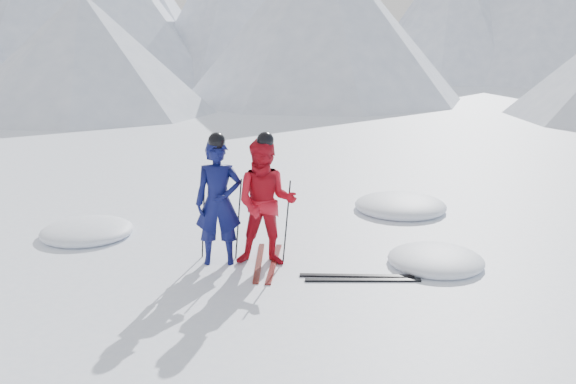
# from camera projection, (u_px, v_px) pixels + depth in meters

# --- Properties ---
(ground) EXTENTS (160.00, 160.00, 0.00)m
(ground) POSITION_uv_depth(u_px,v_px,m) (390.00, 275.00, 9.13)
(ground) COLOR white
(ground) RESTS_ON ground
(skier_blue) EXTENTS (0.81, 0.62, 1.97)m
(skier_blue) POSITION_uv_depth(u_px,v_px,m) (218.00, 203.00, 9.42)
(skier_blue) COLOR #0C1049
(skier_blue) RESTS_ON ground
(skier_red) EXTENTS (1.05, 0.86, 1.99)m
(skier_red) POSITION_uv_depth(u_px,v_px,m) (266.00, 203.00, 9.37)
(skier_red) COLOR red
(skier_red) RESTS_ON ground
(pole_blue_left) EXTENTS (0.13, 0.09, 1.31)m
(pole_blue_left) POSITION_uv_depth(u_px,v_px,m) (203.00, 219.00, 9.69)
(pole_blue_left) COLOR black
(pole_blue_left) RESTS_ON ground
(pole_blue_right) EXTENTS (0.13, 0.08, 1.31)m
(pole_blue_right) POSITION_uv_depth(u_px,v_px,m) (238.00, 219.00, 9.70)
(pole_blue_right) COLOR black
(pole_blue_right) RESTS_ON ground
(pole_red_left) EXTENTS (0.13, 0.10, 1.32)m
(pole_red_left) POSITION_uv_depth(u_px,v_px,m) (251.00, 218.00, 9.73)
(pole_red_left) COLOR black
(pole_red_left) RESTS_ON ground
(pole_red_right) EXTENTS (0.13, 0.09, 1.32)m
(pole_red_right) POSITION_uv_depth(u_px,v_px,m) (287.00, 222.00, 9.54)
(pole_red_right) COLOR black
(pole_red_right) RESTS_ON ground
(ski_worn_left) EXTENTS (0.35, 1.69, 0.03)m
(ski_worn_left) POSITION_uv_depth(u_px,v_px,m) (259.00, 262.00, 9.63)
(ski_worn_left) COLOR black
(ski_worn_left) RESTS_ON ground
(ski_worn_right) EXTENTS (0.23, 1.70, 0.03)m
(ski_worn_right) POSITION_uv_depth(u_px,v_px,m) (274.00, 263.00, 9.59)
(ski_worn_right) COLOR black
(ski_worn_right) RESTS_ON ground
(ski_loose_a) EXTENTS (1.70, 0.31, 0.03)m
(ski_loose_a) POSITION_uv_depth(u_px,v_px,m) (357.00, 276.00, 9.08)
(ski_loose_a) COLOR black
(ski_loose_a) RESTS_ON ground
(ski_loose_b) EXTENTS (1.69, 0.37, 0.03)m
(ski_loose_b) POSITION_uv_depth(u_px,v_px,m) (363.00, 280.00, 8.92)
(ski_loose_b) COLOR black
(ski_loose_b) RESTS_ON ground
(snow_lumps) EXTENTS (10.70, 6.52, 0.41)m
(snow_lumps) POSITION_uv_depth(u_px,v_px,m) (346.00, 236.00, 10.92)
(snow_lumps) COLOR white
(snow_lumps) RESTS_ON ground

